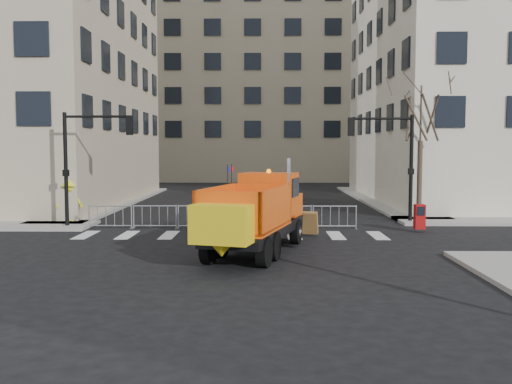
{
  "coord_description": "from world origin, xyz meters",
  "views": [
    {
      "loc": [
        1.18,
        -18.81,
        3.75
      ],
      "look_at": [
        0.9,
        2.5,
        2.1
      ],
      "focal_mm": 40.0,
      "sensor_mm": 36.0,
      "label": 1
    }
  ],
  "objects_px": {
    "cop_b": "(283,211)",
    "cop_c": "(276,209)",
    "cop_a": "(281,216)",
    "newspaper_box": "(420,217)",
    "plow_truck": "(255,212)",
    "worker": "(69,201)"
  },
  "relations": [
    {
      "from": "cop_a",
      "to": "cop_c",
      "type": "relative_size",
      "value": 0.79
    },
    {
      "from": "cop_b",
      "to": "cop_c",
      "type": "xyz_separation_m",
      "value": [
        -0.32,
        -0.01,
        0.11
      ]
    },
    {
      "from": "cop_a",
      "to": "cop_b",
      "type": "relative_size",
      "value": 0.89
    },
    {
      "from": "cop_a",
      "to": "plow_truck",
      "type": "bearing_deg",
      "value": 47.88
    },
    {
      "from": "cop_b",
      "to": "cop_c",
      "type": "height_order",
      "value": "cop_c"
    },
    {
      "from": "plow_truck",
      "to": "worker",
      "type": "height_order",
      "value": "plow_truck"
    },
    {
      "from": "plow_truck",
      "to": "cop_a",
      "type": "relative_size",
      "value": 5.52
    },
    {
      "from": "cop_a",
      "to": "worker",
      "type": "distance_m",
      "value": 10.89
    },
    {
      "from": "cop_a",
      "to": "newspaper_box",
      "type": "height_order",
      "value": "cop_a"
    },
    {
      "from": "plow_truck",
      "to": "newspaper_box",
      "type": "xyz_separation_m",
      "value": [
        7.27,
        5.35,
        -0.8
      ]
    },
    {
      "from": "plow_truck",
      "to": "cop_a",
      "type": "height_order",
      "value": "plow_truck"
    },
    {
      "from": "cop_b",
      "to": "cop_c",
      "type": "relative_size",
      "value": 0.89
    },
    {
      "from": "plow_truck",
      "to": "worker",
      "type": "xyz_separation_m",
      "value": [
        -9.29,
        7.94,
        -0.35
      ]
    },
    {
      "from": "cop_b",
      "to": "worker",
      "type": "bearing_deg",
      "value": 18.89
    },
    {
      "from": "plow_truck",
      "to": "newspaper_box",
      "type": "height_order",
      "value": "plow_truck"
    },
    {
      "from": "cop_c",
      "to": "plow_truck",
      "type": "bearing_deg",
      "value": 21.26
    },
    {
      "from": "newspaper_box",
      "to": "worker",
      "type": "bearing_deg",
      "value": 169.81
    },
    {
      "from": "cop_b",
      "to": "worker",
      "type": "relative_size",
      "value": 0.92
    },
    {
      "from": "plow_truck",
      "to": "cop_c",
      "type": "distance_m",
      "value": 5.66
    },
    {
      "from": "cop_a",
      "to": "cop_c",
      "type": "bearing_deg",
      "value": -108.2
    },
    {
      "from": "plow_truck",
      "to": "cop_b",
      "type": "bearing_deg",
      "value": 3.82
    },
    {
      "from": "plow_truck",
      "to": "worker",
      "type": "relative_size",
      "value": 4.49
    }
  ]
}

